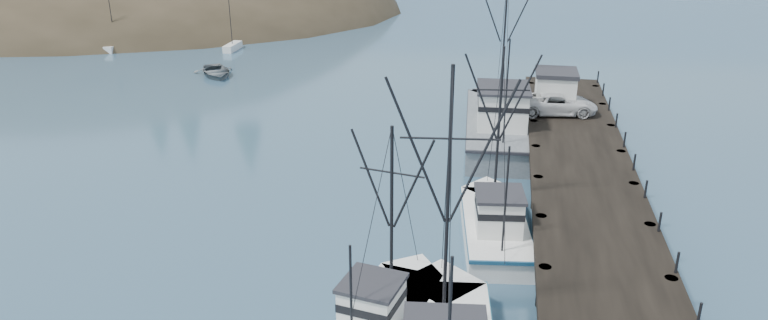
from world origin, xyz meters
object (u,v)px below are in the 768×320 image
work_vessel (500,123)px  pickup_truck (558,103)px  motorboat (216,76)px  pier_shed (555,89)px  pier (585,185)px  trawler_far (494,225)px  trawler_mid (384,318)px

work_vessel → pickup_truck: (4.00, 0.56, 1.55)m
motorboat → pickup_truck: bearing=-53.9°
work_vessel → pier_shed: bearing=28.2°
pier → trawler_far: (-4.87, -4.09, -0.87)m
trawler_far → pickup_truck: trawler_far is taller
pier_shed → trawler_mid: bearing=-106.7°
trawler_far → pier_shed: bearing=77.8°
pier_shed → trawler_far: bearing=-102.2°
pier → pier_shed: pier_shed is taller
work_vessel → pickup_truck: bearing=8.0°
pier → work_vessel: size_ratio=2.71×
pier → motorboat: size_ratio=8.07×
trawler_mid → pickup_truck: bearing=72.1°
pier_shed → pickup_truck: size_ratio=0.57×
pier → work_vessel: (-4.95, 11.33, -0.46)m
pier → trawler_far: 6.42m
trawler_far → work_vessel: (-0.09, 15.42, 0.41)m
trawler_far → motorboat: 39.94m
pier → pickup_truck: bearing=94.6°
work_vessel → pier: bearing=-66.4°
trawler_mid → work_vessel: size_ratio=0.57×
trawler_mid → trawler_far: (4.24, 9.21, 0.00)m
motorboat → pier_shed: bearing=-51.6°
pickup_truck → work_vessel: bearing=89.8°
pier → trawler_far: bearing=-140.0°
pier → trawler_mid: bearing=-124.4°
trawler_far → pickup_truck: bearing=76.2°
trawler_far → motorboat: trawler_far is taller
pier_shed → pickup_truck: bearing=-84.8°
trawler_mid → motorboat: size_ratio=1.70×
trawler_mid → pickup_truck: (8.15, 25.19, 1.96)m
trawler_far → pier_shed: (3.77, 17.49, 2.60)m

